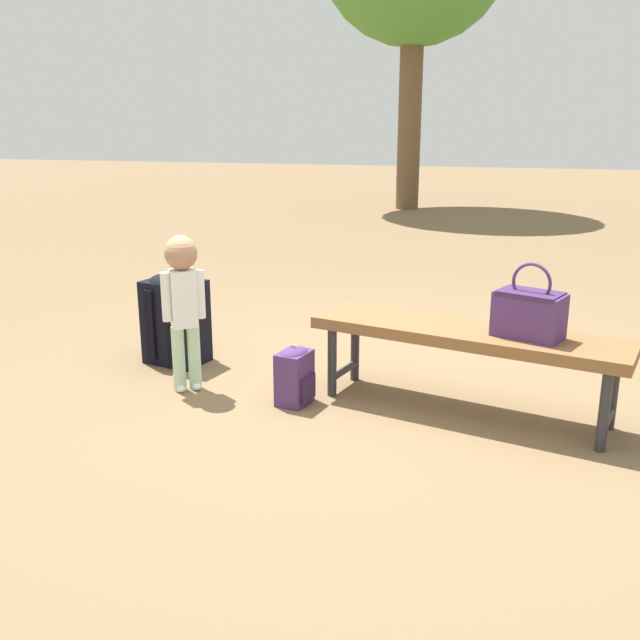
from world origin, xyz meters
TOP-DOWN VIEW (x-y plane):
  - ground_plane at (0.00, 0.00)m, footprint 40.00×40.00m
  - park_bench at (-0.60, 0.04)m, footprint 1.65×0.76m
  - handbag at (-0.89, 0.11)m, footprint 0.36×0.29m
  - child_standing at (0.92, 0.14)m, footprint 0.20×0.18m
  - backpack_large at (1.19, -0.28)m, footprint 0.40×0.36m
  - backpack_small at (0.27, 0.17)m, footprint 0.20×0.22m

SIDE VIEW (x-z plane):
  - ground_plane at x=0.00m, z-range 0.00..0.00m
  - backpack_small at x=0.27m, z-range 0.00..0.33m
  - backpack_large at x=1.19m, z-range 0.00..0.60m
  - park_bench at x=-0.60m, z-range 0.17..0.62m
  - handbag at x=-0.89m, z-range 0.39..0.76m
  - child_standing at x=0.92m, z-range 0.14..1.02m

